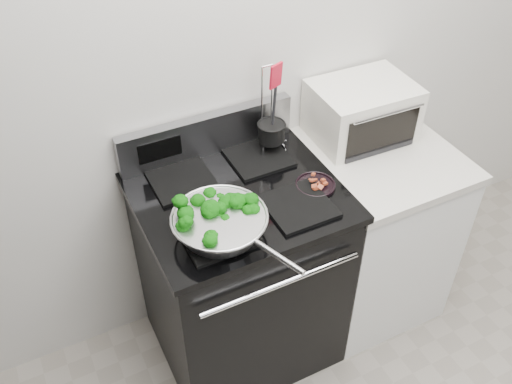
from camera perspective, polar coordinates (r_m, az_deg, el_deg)
back_wall at (r=2.36m, az=1.23°, el=14.28°), size 4.00×0.02×2.70m
gas_range at (r=2.54m, az=-1.57°, el=-8.05°), size 0.79×0.69×1.13m
counter at (r=2.82m, az=11.17°, el=-3.62°), size 0.62×0.68×0.92m
skillet at (r=2.02m, az=-3.60°, el=-3.11°), size 0.35×0.53×0.07m
broccoli_pile at (r=2.01m, az=-3.68°, el=-2.67°), size 0.27×0.27×0.09m
bacon_plate at (r=2.25m, az=5.96°, el=0.91°), size 0.16×0.16×0.04m
utensil_holder at (r=2.39m, az=1.53°, el=5.56°), size 0.13×0.13×0.41m
toaster_oven at (r=2.56m, az=10.53°, el=7.98°), size 0.44×0.34×0.25m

